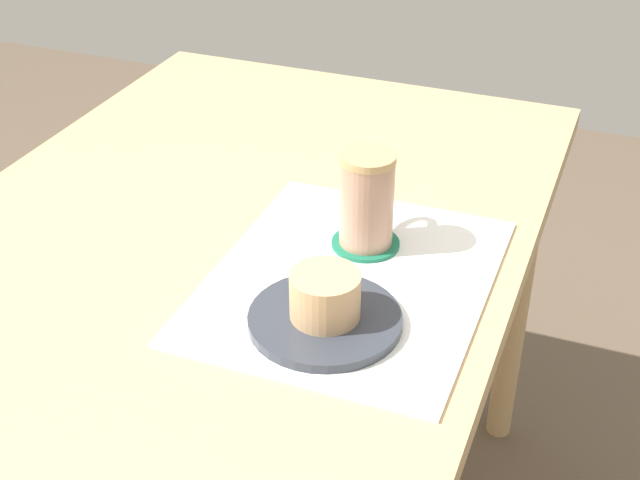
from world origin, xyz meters
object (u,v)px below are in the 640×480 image
Objects in this scene: pastry at (325,296)px; coffee_mug at (367,198)px; pastry_plate at (325,319)px; dining_table at (202,309)px.

pastry is 0.64× the size of coffee_mug.
coffee_mug is at bearing 3.49° from pastry_plate.
coffee_mug reaches higher than dining_table.
coffee_mug is at bearing 3.49° from pastry.
pastry_plate is at bearing -116.57° from pastry.
pastry is at bearing -176.51° from coffee_mug.
pastry_plate is 2.20× the size of pastry.
coffee_mug reaches higher than pastry.
dining_table is at bearing 71.73° from pastry.
dining_table is 16.51× the size of pastry.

